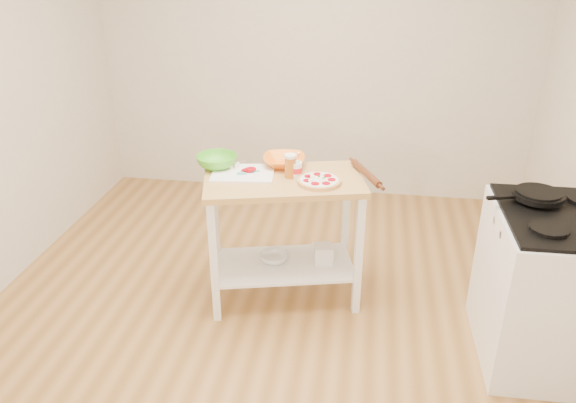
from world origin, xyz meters
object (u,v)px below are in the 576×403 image
(beer_pint, at_px, (290,166))
(orange_bowl, at_px, (284,161))
(knife, at_px, (223,166))
(green_bowl, at_px, (217,161))
(rolling_pin, at_px, (366,174))
(gas_stove, at_px, (551,287))
(pizza, at_px, (319,181))
(skillet, at_px, (537,195))
(shelf_bin, at_px, (323,254))
(yogurt_tub, at_px, (296,169))
(spatula, at_px, (247,172))
(cutting_board, at_px, (243,173))
(prep_island, at_px, (284,215))
(shelf_glass_bowl, at_px, (274,258))

(beer_pint, bearing_deg, orange_bowl, 110.81)
(knife, xyz_separation_m, green_bowl, (-0.04, 0.01, 0.03))
(beer_pint, bearing_deg, rolling_pin, 8.97)
(gas_stove, relative_size, pizza, 4.01)
(knife, relative_size, rolling_pin, 0.52)
(skillet, distance_m, shelf_bin, 1.42)
(beer_pint, distance_m, rolling_pin, 0.49)
(knife, xyz_separation_m, shelf_bin, (0.69, -0.04, -0.59))
(orange_bowl, distance_m, yogurt_tub, 0.21)
(spatula, bearing_deg, orange_bowl, 24.10)
(yogurt_tub, bearing_deg, shelf_bin, 7.96)
(gas_stove, distance_m, shelf_bin, 1.43)
(spatula, bearing_deg, shelf_bin, -12.79)
(cutting_board, height_order, knife, cutting_board)
(green_bowl, relative_size, beer_pint, 1.76)
(prep_island, xyz_separation_m, cutting_board, (-0.28, 0.04, 0.27))
(skillet, height_order, yogurt_tub, yogurt_tub)
(orange_bowl, bearing_deg, shelf_glass_bowl, -101.33)
(orange_bowl, bearing_deg, rolling_pin, -11.39)
(shelf_glass_bowl, bearing_deg, orange_bowl, 78.67)
(orange_bowl, bearing_deg, gas_stove, -19.26)
(knife, height_order, orange_bowl, orange_bowl)
(skillet, xyz_separation_m, cutting_board, (-1.77, 0.24, -0.07))
(gas_stove, xyz_separation_m, shelf_bin, (-1.36, 0.43, -0.15))
(pizza, bearing_deg, orange_bowl, 135.58)
(shelf_bin, bearing_deg, gas_stove, -17.52)
(gas_stove, bearing_deg, yogurt_tub, 164.40)
(knife, xyz_separation_m, rolling_pin, (0.95, -0.00, 0.01))
(pizza, height_order, orange_bowl, orange_bowl)
(prep_island, height_order, green_bowl, green_bowl)
(rolling_pin, bearing_deg, shelf_glass_bowl, -171.49)
(green_bowl, bearing_deg, shelf_bin, -4.09)
(yogurt_tub, height_order, rolling_pin, yogurt_tub)
(green_bowl, relative_size, shelf_glass_bowl, 1.37)
(pizza, bearing_deg, shelf_bin, 73.71)
(shelf_bin, bearing_deg, cutting_board, -176.87)
(pizza, bearing_deg, skillet, -7.06)
(prep_island, distance_m, gas_stove, 1.67)
(gas_stove, height_order, shelf_glass_bowl, gas_stove)
(orange_bowl, xyz_separation_m, yogurt_tub, (0.11, -0.18, 0.02))
(cutting_board, xyz_separation_m, yogurt_tub, (0.35, 0.00, 0.04))
(yogurt_tub, bearing_deg, spatula, -177.94)
(shelf_glass_bowl, bearing_deg, cutting_board, 173.84)
(orange_bowl, relative_size, rolling_pin, 0.71)
(skillet, xyz_separation_m, yogurt_tub, (-1.42, 0.24, -0.02))
(prep_island, distance_m, shelf_glass_bowl, 0.36)
(knife, distance_m, shelf_glass_bowl, 0.73)
(knife, bearing_deg, pizza, -54.33)
(pizza, bearing_deg, rolling_pin, 26.69)
(beer_pint, relative_size, rolling_pin, 0.39)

